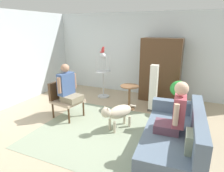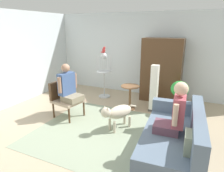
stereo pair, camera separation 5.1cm
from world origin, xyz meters
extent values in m
plane|color=tan|center=(0.00, 0.00, 0.00)|extent=(7.27, 7.27, 0.00)
cube|color=silver|center=(0.00, 2.74, 1.27)|extent=(6.66, 0.12, 2.54)
cube|color=silver|center=(-3.09, 0.30, 1.27)|extent=(0.12, 5.96, 2.54)
cube|color=gray|center=(0.00, -0.07, 0.00)|extent=(2.90, 2.50, 0.01)
cube|color=slate|center=(1.30, -0.30, 0.22)|extent=(1.04, 1.89, 0.43)
cube|color=slate|center=(1.67, -0.27, 0.63)|extent=(0.30, 1.84, 0.39)
cube|color=slate|center=(1.25, 0.53, 0.56)|extent=(0.93, 0.24, 0.25)
cube|color=gray|center=(1.57, -0.74, 0.57)|extent=(0.12, 0.33, 0.28)
cylinder|color=#4C331E|center=(-0.88, 0.43, 0.19)|extent=(0.04, 0.04, 0.38)
cylinder|color=#4C331E|center=(-0.96, -0.05, 0.19)|extent=(0.04, 0.04, 0.38)
cylinder|color=#4C331E|center=(-1.40, 0.52, 0.19)|extent=(0.04, 0.04, 0.38)
cylinder|color=#4C331E|center=(-1.48, 0.04, 0.19)|extent=(0.04, 0.04, 0.38)
cube|color=tan|center=(-1.18, 0.23, 0.41)|extent=(0.72, 0.69, 0.06)
cube|color=#4C331E|center=(-1.45, 0.28, 0.65)|extent=(0.18, 0.59, 0.42)
cube|color=#664051|center=(1.20, -0.30, 0.50)|extent=(0.42, 0.38, 0.14)
cube|color=#B24C59|center=(1.37, -0.29, 0.82)|extent=(0.20, 0.37, 0.49)
sphere|color=#DDB293|center=(1.37, -0.29, 1.19)|extent=(0.22, 0.22, 0.22)
cylinder|color=#DDB293|center=(1.35, -0.51, 0.84)|extent=(0.08, 0.08, 0.34)
cylinder|color=#DDB293|center=(1.32, -0.08, 0.84)|extent=(0.08, 0.08, 0.34)
cube|color=gray|center=(-1.04, 0.21, 0.51)|extent=(0.46, 0.47, 0.14)
cube|color=#3F598C|center=(-1.20, 0.24, 0.83)|extent=(0.25, 0.43, 0.51)
sphere|color=#A57A60|center=(-1.20, 0.24, 1.20)|extent=(0.19, 0.19, 0.19)
cylinder|color=#A57A60|center=(-1.12, 0.47, 0.85)|extent=(0.08, 0.08, 0.36)
cylinder|color=#A57A60|center=(-1.20, -0.01, 0.85)|extent=(0.08, 0.08, 0.36)
cylinder|color=brown|center=(0.00, 1.29, 0.63)|extent=(0.48, 0.48, 0.02)
cylinder|color=brown|center=(0.00, 1.29, 0.31)|extent=(0.06, 0.06, 0.62)
cylinder|color=brown|center=(0.00, 1.29, 0.01)|extent=(0.29, 0.29, 0.03)
ellipsoid|color=beige|center=(0.17, 0.20, 0.39)|extent=(0.52, 0.66, 0.27)
sphere|color=beige|center=(0.00, -0.12, 0.47)|extent=(0.21, 0.21, 0.21)
cone|color=beige|center=(0.05, -0.14, 0.57)|extent=(0.06, 0.06, 0.06)
cone|color=beige|center=(-0.04, -0.10, 0.57)|extent=(0.06, 0.06, 0.06)
cylinder|color=beige|center=(0.34, 0.54, 0.43)|extent=(0.12, 0.18, 0.10)
cylinder|color=beige|center=(0.14, -0.02, 0.12)|extent=(0.06, 0.06, 0.25)
cylinder|color=beige|center=(0.00, 0.05, 0.12)|extent=(0.06, 0.06, 0.25)
cylinder|color=beige|center=(0.34, 0.35, 0.12)|extent=(0.06, 0.06, 0.25)
cylinder|color=beige|center=(0.19, 0.43, 0.12)|extent=(0.06, 0.06, 0.25)
cylinder|color=silver|center=(-1.05, 1.87, 0.01)|extent=(0.36, 0.36, 0.03)
cylinder|color=silver|center=(-1.05, 1.87, 0.40)|extent=(0.04, 0.04, 0.79)
cylinder|color=silver|center=(-1.05, 1.87, 0.80)|extent=(0.45, 0.45, 0.02)
cylinder|color=silver|center=(-0.83, 1.87, 1.04)|extent=(0.01, 0.01, 0.46)
cylinder|color=silver|center=(-0.88, 2.00, 1.04)|extent=(0.01, 0.01, 0.46)
cylinder|color=silver|center=(-0.98, 2.08, 1.04)|extent=(0.01, 0.01, 0.46)
cylinder|color=silver|center=(-1.12, 2.08, 1.04)|extent=(0.01, 0.01, 0.46)
cylinder|color=silver|center=(-1.22, 2.00, 1.04)|extent=(0.01, 0.01, 0.46)
cylinder|color=silver|center=(-1.26, 1.87, 1.04)|extent=(0.01, 0.01, 0.46)
cylinder|color=silver|center=(-1.22, 1.75, 1.04)|extent=(0.01, 0.01, 0.46)
cylinder|color=silver|center=(-1.12, 1.67, 1.04)|extent=(0.01, 0.01, 0.46)
cylinder|color=silver|center=(-0.98, 1.67, 1.04)|extent=(0.01, 0.01, 0.46)
cylinder|color=silver|center=(-0.88, 1.75, 1.04)|extent=(0.01, 0.01, 0.46)
sphere|color=silver|center=(-1.05, 1.87, 1.27)|extent=(0.18, 0.18, 0.18)
ellipsoid|color=red|center=(-1.05, 1.87, 1.44)|extent=(0.09, 0.10, 0.16)
sphere|color=red|center=(-1.03, 1.87, 1.52)|extent=(0.07, 0.07, 0.07)
cone|color=#D8BF4C|center=(-1.00, 1.87, 1.52)|extent=(0.03, 0.02, 0.02)
ellipsoid|color=red|center=(-1.09, 1.87, 1.39)|extent=(0.12, 0.03, 0.04)
cylinder|color=#996047|center=(1.19, 1.54, 0.13)|extent=(0.33, 0.33, 0.27)
cylinder|color=brown|center=(1.19, 1.54, 0.37)|extent=(0.03, 0.03, 0.20)
ellipsoid|color=green|center=(1.19, 1.54, 0.64)|extent=(0.43, 0.43, 0.39)
cube|color=#4C4742|center=(0.59, 1.41, 0.03)|extent=(0.20, 0.20, 0.06)
cube|color=white|center=(0.59, 1.41, 0.63)|extent=(0.18, 0.18, 1.15)
cube|color=#4C331E|center=(0.58, 2.33, 0.90)|extent=(1.12, 0.56, 1.81)
camera|label=1|loc=(1.57, -3.37, 2.09)|focal=31.73mm
camera|label=2|loc=(1.61, -3.35, 2.09)|focal=31.73mm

